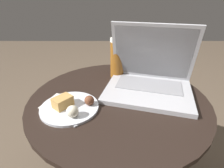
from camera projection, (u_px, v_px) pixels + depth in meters
The scene contains 6 objects.
table at pixel (118, 128), 0.77m from camera, with size 0.69×0.69×0.53m.
napkin at pixel (66, 104), 0.64m from camera, with size 0.18×0.16×0.00m.
laptop at pixel (150, 78), 0.72m from camera, with size 0.40×0.34×0.27m.
beer_glass at pixel (118, 58), 0.82m from camera, with size 0.07×0.07×0.18m.
snack_plate at pixel (71, 106), 0.61m from camera, with size 0.20×0.20×0.05m.
fork at pixel (64, 111), 0.60m from camera, with size 0.11×0.14×0.00m.
Camera 1 is at (-0.02, -0.59, 0.89)m, focal length 28.00 mm.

